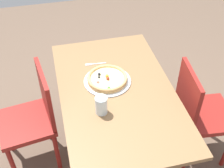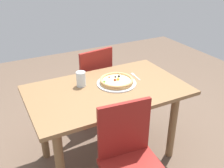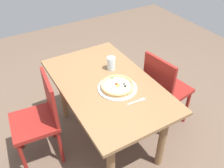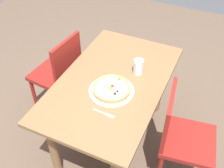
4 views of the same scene
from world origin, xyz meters
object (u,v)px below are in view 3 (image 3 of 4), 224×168
(pizza, at_px, (117,86))
(chair_near, at_px, (40,117))
(chair_far, at_px, (164,88))
(fork, at_px, (138,101))
(dining_table, at_px, (107,94))
(plate, at_px, (117,88))
(drinking_glass, at_px, (111,63))

(pizza, bearing_deg, chair_near, -110.34)
(chair_far, relative_size, pizza, 3.05)
(chair_near, xyz_separation_m, fork, (0.47, 0.72, 0.24))
(dining_table, relative_size, chair_far, 1.49)
(pizza, xyz_separation_m, fork, (0.23, 0.06, -0.03))
(plate, xyz_separation_m, fork, (0.23, 0.06, -0.00))
(chair_near, height_order, plate, chair_near)
(fork, bearing_deg, plate, 108.54)
(dining_table, bearing_deg, fork, 16.71)
(plate, bearing_deg, drinking_glass, 160.07)
(dining_table, distance_m, pizza, 0.19)
(chair_near, xyz_separation_m, pizza, (0.25, 0.66, 0.27))
(chair_near, distance_m, chair_far, 1.26)
(chair_near, relative_size, fork, 5.43)
(chair_near, bearing_deg, dining_table, -96.56)
(chair_near, bearing_deg, pizza, -104.74)
(drinking_glass, bearing_deg, dining_table, -40.11)
(plate, xyz_separation_m, pizza, (-0.00, 0.00, 0.03))
(pizza, relative_size, drinking_glass, 2.26)
(drinking_glass, bearing_deg, chair_near, -86.78)
(chair_near, xyz_separation_m, drinking_glass, (-0.04, 0.77, 0.30))
(chair_far, bearing_deg, chair_near, -109.33)
(chair_far, distance_m, plate, 0.62)
(chair_far, height_order, drinking_glass, chair_far)
(fork, distance_m, drinking_glass, 0.52)
(plate, bearing_deg, chair_near, -110.37)
(chair_far, relative_size, drinking_glass, 6.90)
(chair_near, height_order, pizza, chair_near)
(dining_table, height_order, pizza, pizza)
(chair_far, bearing_deg, plate, -97.88)
(plate, height_order, fork, plate)
(dining_table, relative_size, chair_near, 1.49)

